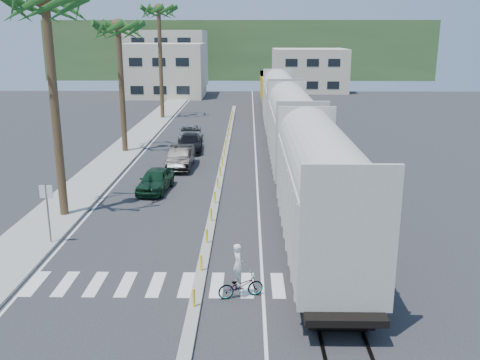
% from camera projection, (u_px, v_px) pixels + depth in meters
% --- Properties ---
extents(ground, '(140.00, 140.00, 0.00)m').
position_uv_depth(ground, '(203.00, 264.00, 22.96)').
color(ground, '#28282B').
rests_on(ground, ground).
extents(sidewalk, '(3.00, 90.00, 0.15)m').
position_uv_depth(sidewalk, '(131.00, 144.00, 47.16)').
color(sidewalk, gray).
rests_on(sidewalk, ground).
extents(rails, '(1.56, 100.00, 0.06)m').
position_uv_depth(rails, '(281.00, 139.00, 49.86)').
color(rails, black).
rests_on(rails, ground).
extents(median, '(0.45, 60.00, 0.85)m').
position_uv_depth(median, '(224.00, 157.00, 42.17)').
color(median, gray).
rests_on(median, ground).
extents(crosswalk, '(14.00, 2.20, 0.01)m').
position_uv_depth(crosswalk, '(199.00, 285.00, 21.03)').
color(crosswalk, silver).
rests_on(crosswalk, ground).
extents(lane_markings, '(9.42, 90.00, 0.01)m').
position_uv_depth(lane_markings, '(202.00, 145.00, 47.08)').
color(lane_markings, silver).
rests_on(lane_markings, ground).
extents(freight_train, '(3.00, 60.94, 5.85)m').
position_uv_depth(freight_train, '(287.00, 119.00, 42.65)').
color(freight_train, beige).
rests_on(freight_train, ground).
extents(palm_trees, '(3.50, 37.20, 13.75)m').
position_uv_depth(palm_trees, '(122.00, 16.00, 42.08)').
color(palm_trees, brown).
rests_on(palm_trees, ground).
extents(street_sign, '(0.60, 0.08, 3.00)m').
position_uv_depth(street_sign, '(47.00, 205.00, 24.48)').
color(street_sign, slate).
rests_on(street_sign, ground).
extents(buildings, '(38.00, 27.00, 10.00)m').
position_uv_depth(buildings, '(200.00, 64.00, 90.95)').
color(buildings, beige).
rests_on(buildings, ground).
extents(hillside, '(80.00, 20.00, 12.00)m').
position_uv_depth(hillside, '(240.00, 49.00, 117.73)').
color(hillside, '#385628').
rests_on(hillside, ground).
extents(car_lead, '(2.50, 4.53, 1.43)m').
position_uv_depth(car_lead, '(155.00, 180.00, 33.28)').
color(car_lead, '#11331E').
rests_on(car_lead, ground).
extents(car_second, '(1.70, 4.80, 1.58)m').
position_uv_depth(car_second, '(181.00, 157.00, 39.02)').
color(car_second, black).
rests_on(car_second, ground).
extents(car_third, '(2.63, 5.13, 1.41)m').
position_uv_depth(car_third, '(190.00, 143.00, 44.60)').
color(car_third, black).
rests_on(car_third, ground).
extents(car_rear, '(2.90, 4.93, 1.27)m').
position_uv_depth(car_rear, '(190.00, 133.00, 49.54)').
color(car_rear, '#9D9FA2').
rests_on(car_rear, ground).
extents(cyclist, '(1.57, 2.07, 2.14)m').
position_uv_depth(cyclist, '(240.00, 281.00, 19.90)').
color(cyclist, '#9EA0A5').
rests_on(cyclist, ground).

